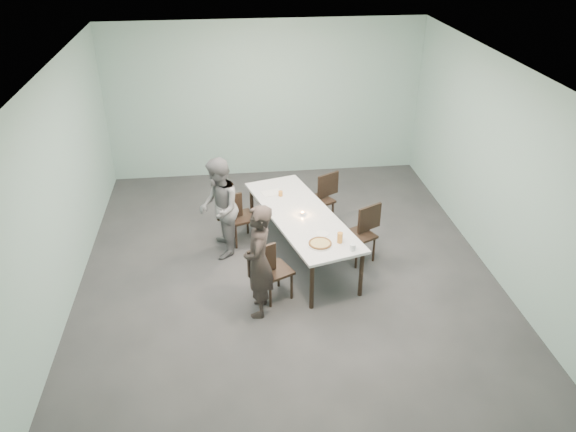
{
  "coord_description": "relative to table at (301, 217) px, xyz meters",
  "views": [
    {
      "loc": [
        -0.8,
        -6.89,
        4.78
      ],
      "look_at": [
        0.0,
        -0.16,
        1.0
      ],
      "focal_mm": 35.0,
      "sensor_mm": 36.0,
      "label": 1
    }
  ],
  "objects": [
    {
      "name": "tealight",
      "position": [
        0.01,
        -0.03,
        0.08
      ],
      "size": [
        0.06,
        0.06,
        0.05
      ],
      "color": "silver",
      "rests_on": "table"
    },
    {
      "name": "chair_near_right",
      "position": [
        0.92,
        -0.15,
        -0.19
      ],
      "size": [
        0.65,
        0.56,
        0.87
      ],
      "rotation": [
        0.0,
        0.0,
        3.61
      ],
      "color": "black",
      "rests_on": "ground"
    },
    {
      "name": "chair_far_right",
      "position": [
        0.51,
        1.04,
        -0.19
      ],
      "size": [
        0.64,
        0.57,
        0.87
      ],
      "rotation": [
        0.0,
        0.0,
        3.65
      ],
      "color": "black",
      "rests_on": "ground"
    },
    {
      "name": "amber_tumbler",
      "position": [
        -0.24,
        0.62,
        0.1
      ],
      "size": [
        0.07,
        0.07,
        0.08
      ],
      "primitive_type": "cylinder",
      "color": "orange",
      "rests_on": "table"
    },
    {
      "name": "menu",
      "position": [
        -0.38,
        0.74,
        0.06
      ],
      "size": [
        0.35,
        0.29,
        0.01
      ],
      "primitive_type": "cube",
      "rotation": [
        0.0,
        0.0,
        0.27
      ],
      "color": "silver",
      "rests_on": "table"
    },
    {
      "name": "chair_far_left",
      "position": [
        -0.95,
        0.54,
        -0.19
      ],
      "size": [
        0.65,
        0.54,
        0.87
      ],
      "rotation": [
        0.0,
        0.0,
        0.35
      ],
      "color": "black",
      "rests_on": "ground"
    },
    {
      "name": "room_shell",
      "position": [
        -0.26,
        -0.32,
        1.33
      ],
      "size": [
        6.02,
        7.02,
        3.01
      ],
      "color": "#92B8AF",
      "rests_on": "ground"
    },
    {
      "name": "diner_far",
      "position": [
        -1.21,
        0.24,
        0.09
      ],
      "size": [
        0.62,
        0.78,
        1.57
      ],
      "primitive_type": "imported",
      "rotation": [
        0.0,
        0.0,
        -1.55
      ],
      "color": "slate",
      "rests_on": "ground"
    },
    {
      "name": "table",
      "position": [
        0.0,
        0.0,
        0.0
      ],
      "size": [
        1.56,
        2.75,
        0.75
      ],
      "rotation": [
        0.0,
        0.0,
        0.27
      ],
      "color": "white",
      "rests_on": "ground"
    },
    {
      "name": "chair_near_left",
      "position": [
        -0.57,
        -1.0,
        -0.19
      ],
      "size": [
        0.65,
        0.56,
        0.87
      ],
      "rotation": [
        0.0,
        0.0,
        0.45
      ],
      "color": "black",
      "rests_on": "ground"
    },
    {
      "name": "ground",
      "position": [
        -0.26,
        -0.32,
        -0.69
      ],
      "size": [
        7.0,
        7.0,
        0.0
      ],
      "primitive_type": "plane",
      "color": "#333335",
      "rests_on": "ground"
    },
    {
      "name": "water_tumbler",
      "position": [
        0.54,
        -1.07,
        0.1
      ],
      "size": [
        0.08,
        0.08,
        0.09
      ],
      "primitive_type": "cylinder",
      "color": "silver",
      "rests_on": "table"
    },
    {
      "name": "pizza",
      "position": [
        0.13,
        -0.89,
        0.08
      ],
      "size": [
        0.34,
        0.34,
        0.04
      ],
      "color": "white",
      "rests_on": "table"
    },
    {
      "name": "diner_near",
      "position": [
        -0.72,
        -1.26,
        0.1
      ],
      "size": [
        0.47,
        0.63,
        1.58
      ],
      "primitive_type": "imported",
      "rotation": [
        0.0,
        0.0,
        -1.73
      ],
      "color": "black",
      "rests_on": "ground"
    },
    {
      "name": "side_plate",
      "position": [
        0.21,
        -0.61,
        0.06
      ],
      "size": [
        0.18,
        0.18,
        0.01
      ],
      "primitive_type": "cylinder",
      "color": "white",
      "rests_on": "table"
    },
    {
      "name": "beer_glass",
      "position": [
        0.41,
        -0.86,
        0.13
      ],
      "size": [
        0.08,
        0.08,
        0.15
      ],
      "primitive_type": "cylinder",
      "color": "orange",
      "rests_on": "table"
    }
  ]
}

